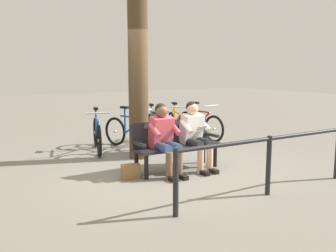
# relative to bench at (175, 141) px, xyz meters

# --- Properties ---
(ground_plane) EXTENTS (40.00, 40.00, 0.00)m
(ground_plane) POSITION_rel_bench_xyz_m (0.11, 0.05, -0.51)
(ground_plane) COLOR slate
(bench) EXTENTS (1.60, 0.48, 0.87)m
(bench) POSITION_rel_bench_xyz_m (0.00, 0.00, 0.00)
(bench) COLOR black
(bench) RESTS_ON ground
(person_reading) EXTENTS (0.49, 0.76, 1.20)m
(person_reading) POSITION_rel_bench_xyz_m (-0.32, 0.16, 0.16)
(person_reading) COLOR white
(person_reading) RESTS_ON ground
(person_companion) EXTENTS (0.49, 0.76, 1.20)m
(person_companion) POSITION_rel_bench_xyz_m (0.32, 0.16, 0.16)
(person_companion) COLOR #D84C59
(person_companion) RESTS_ON ground
(handbag) EXTENTS (0.32, 0.20, 0.24)m
(handbag) POSITION_rel_bench_xyz_m (0.92, 0.08, -0.39)
(handbag) COLOR olive
(handbag) RESTS_ON ground
(tree_trunk) EXTENTS (0.39, 0.39, 4.03)m
(tree_trunk) POSITION_rel_bench_xyz_m (0.11, -1.12, 1.51)
(tree_trunk) COLOR #4C3823
(tree_trunk) RESTS_ON ground
(litter_bin) EXTENTS (0.37, 0.37, 0.88)m
(litter_bin) POSITION_rel_bench_xyz_m (-0.50, -1.29, -0.07)
(litter_bin) COLOR slate
(litter_bin) RESTS_ON ground
(bicycle_black) EXTENTS (0.48, 1.68, 0.94)m
(bicycle_black) POSITION_rel_bench_xyz_m (-2.09, -1.99, -0.15)
(bicycle_black) COLOR black
(bicycle_black) RESTS_ON ground
(bicycle_green) EXTENTS (0.68, 1.60, 0.94)m
(bicycle_green) POSITION_rel_bench_xyz_m (-1.49, -2.15, -0.15)
(bicycle_green) COLOR black
(bicycle_green) RESTS_ON ground
(bicycle_purple) EXTENTS (0.76, 1.56, 0.94)m
(bicycle_purple) POSITION_rel_bench_xyz_m (-0.80, -2.14, -0.15)
(bicycle_purple) COLOR black
(bicycle_purple) RESTS_ON ground
(bicycle_red) EXTENTS (0.64, 1.62, 0.94)m
(bicycle_red) POSITION_rel_bench_xyz_m (-0.14, -1.96, -0.15)
(bicycle_red) COLOR black
(bicycle_red) RESTS_ON ground
(bicycle_silver) EXTENTS (0.65, 1.62, 0.94)m
(bicycle_silver) POSITION_rel_bench_xyz_m (0.61, -2.08, -0.15)
(bicycle_silver) COLOR black
(bicycle_silver) RESTS_ON ground
(railing_fence) EXTENTS (3.14, 0.19, 0.85)m
(railing_fence) POSITION_rel_bench_xyz_m (-0.37, 1.82, 0.09)
(railing_fence) COLOR black
(railing_fence) RESTS_ON ground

